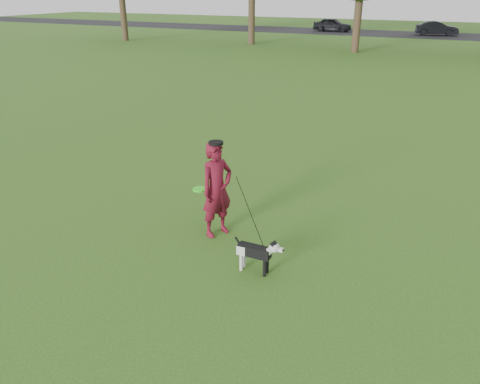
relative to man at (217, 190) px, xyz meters
The scene contains 7 objects.
ground 1.02m from the man, 21.64° to the right, with size 120.00×120.00×0.00m, color #285116.
road 39.79m from the man, 89.19° to the left, with size 120.00×7.00×0.02m, color black.
man is the anchor object (origin of this frame).
dog 1.43m from the man, 36.31° to the right, with size 0.78×0.16×0.59m.
car_left 40.76m from the man, 102.58° to the left, with size 1.43×3.56×1.21m, color black.
car_mid 39.78m from the man, 89.51° to the left, with size 1.23×3.53×1.16m, color black.
man_held_items 0.90m from the man, 28.45° to the right, with size 1.64×0.93×1.24m.
Camera 1 is at (2.82, -5.98, 3.87)m, focal length 35.00 mm.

